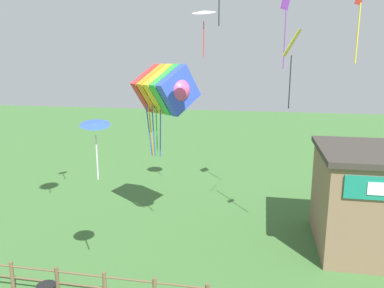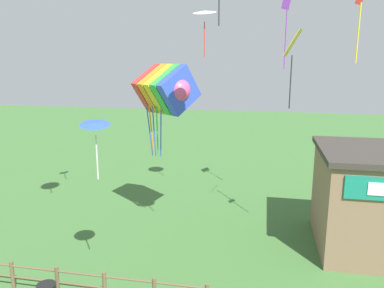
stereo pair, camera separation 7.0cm
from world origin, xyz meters
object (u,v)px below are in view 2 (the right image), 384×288
Objects in this scene: kite_red_diamond at (360,10)px; kite_rainbow_parafoil at (166,89)px; kite_blue_delta at (95,125)px; kite_yellow_diamond at (292,51)px; kite_purple_streamer at (287,9)px; kite_white_delta at (205,13)px.

kite_rainbow_parafoil is at bearing 161.55° from kite_red_diamond.
kite_blue_delta is at bearing -98.97° from kite_rainbow_parafoil.
kite_yellow_diamond is at bearing 43.12° from kite_blue_delta.
kite_purple_streamer is at bearing 111.35° from kite_red_diamond.
kite_blue_delta is 0.83× the size of kite_white_delta.
kite_rainbow_parafoil is at bearing -150.12° from kite_purple_streamer.
kite_yellow_diamond reaches higher than kite_rainbow_parafoil.
kite_purple_streamer is (5.43, 3.12, 3.81)m from kite_rainbow_parafoil.
kite_red_diamond is at bearing -40.98° from kite_white_delta.
kite_white_delta is (-6.32, 5.49, 0.73)m from kite_red_diamond.
kite_rainbow_parafoil reaches higher than kite_blue_delta.
kite_yellow_diamond is 3.38m from kite_purple_streamer.
kite_purple_streamer is at bearing 54.22° from kite_blue_delta.
kite_yellow_diamond is 1.67× the size of kite_blue_delta.
kite_purple_streamer is 1.96× the size of kite_blue_delta.
kite_red_diamond reaches higher than kite_rainbow_parafoil.
kite_red_diamond is 8.41m from kite_white_delta.
kite_purple_streamer is at bearing 29.88° from kite_rainbow_parafoil.
kite_blue_delta is (-0.89, -5.65, -0.79)m from kite_rainbow_parafoil.
kite_red_diamond is 6.14m from kite_purple_streamer.
kite_red_diamond is at bearing 19.95° from kite_blue_delta.
kite_blue_delta is (-6.32, -8.76, -4.60)m from kite_purple_streamer.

